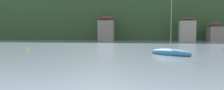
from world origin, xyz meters
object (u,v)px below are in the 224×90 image
shore_building_westcentral (187,29)px  shore_building_central (215,31)px  shore_building_west (106,28)px  mooring_buoy_near (27,49)px  sailboat_far_6 (171,53)px

shore_building_westcentral → shore_building_central: size_ratio=1.19×
shore_building_west → mooring_buoy_near: size_ratio=18.65×
shore_building_west → shore_building_central: size_ratio=1.31×
shore_building_west → shore_building_westcentral: size_ratio=1.10×
shore_building_westcentral → shore_building_central: bearing=7.1°
sailboat_far_6 → mooring_buoy_near: bearing=22.5°
shore_building_west → shore_building_central: (42.05, 0.68, -1.19)m
shore_building_westcentral → mooring_buoy_near: shore_building_westcentral is taller
shore_building_westcentral → mooring_buoy_near: bearing=-134.7°
shore_building_westcentral → shore_building_central: 10.62m
sailboat_far_6 → mooring_buoy_near: sailboat_far_6 is taller
shore_building_central → sailboat_far_6: 54.56m
shore_building_central → mooring_buoy_near: size_ratio=14.25×
shore_building_westcentral → mooring_buoy_near: (-40.83, -41.30, -4.57)m
shore_building_west → shore_building_westcentral: (31.54, -0.62, -0.46)m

